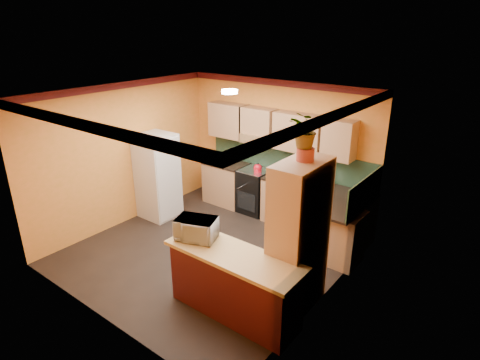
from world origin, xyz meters
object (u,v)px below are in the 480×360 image
Objects in this scene: fridge at (158,176)px; breakfast_bar at (234,286)px; stove at (255,191)px; microwave at (196,229)px; base_cabinets_back at (281,199)px; pantry at (298,237)px.

breakfast_bar is (3.06, -1.43, -0.41)m from fridge.
breakfast_bar is at bearing -25.13° from fridge.
microwave reaches higher than stove.
fridge is (-1.43, -1.33, 0.39)m from stove.
base_cabinets_back is at bearing 32.93° from fridge.
stove is 1.69× the size of microwave.
base_cabinets_back and breakfast_bar have the same top height.
stove is at bearing 136.27° from pantry.
stove is 0.43× the size of pantry.
pantry reaches higher than microwave.
pantry is 3.90× the size of microwave.
breakfast_bar is at bearing -69.99° from base_cabinets_back.
microwave is (0.98, -2.76, 0.62)m from stove.
stove reaches higher than breakfast_bar.
fridge is at bearing 154.87° from breakfast_bar.
base_cabinets_back is 2.15× the size of fridge.
pantry is (3.60, -0.75, 0.20)m from fridge.
base_cabinets_back is at bearing 126.69° from pantry.
fridge is at bearing 128.40° from microwave.
pantry is 1.17× the size of breakfast_bar.
pantry is (1.55, -2.08, 0.61)m from base_cabinets_back.
fridge is 0.94× the size of breakfast_bar.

